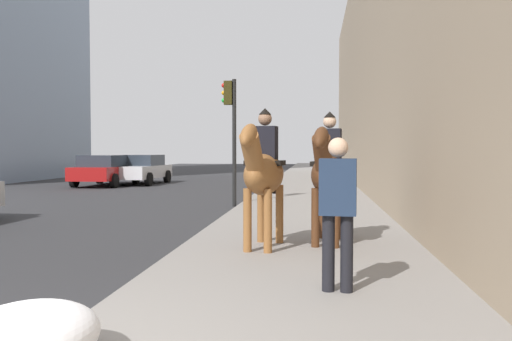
{
  "coord_description": "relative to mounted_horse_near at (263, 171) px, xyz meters",
  "views": [
    {
      "loc": [
        -3.27,
        -2.2,
        1.68
      ],
      "look_at": [
        4.0,
        -1.38,
        1.4
      ],
      "focal_mm": 37.24,
      "sensor_mm": 36.0,
      "label": 1
    }
  ],
  "objects": [
    {
      "name": "mounted_horse_near",
      "position": [
        0.0,
        0.0,
        0.0
      ],
      "size": [
        2.15,
        0.75,
        2.23
      ],
      "rotation": [
        0.0,
        0.0,
        3.01
      ],
      "color": "brown",
      "rests_on": "sidewalk_slab"
    },
    {
      "name": "car_mid_lane",
      "position": [
        15.56,
        8.97,
        -0.58
      ],
      "size": [
        4.49,
        2.12,
        1.44
      ],
      "rotation": [
        0.0,
        0.0,
        -0.01
      ],
      "color": "maroon",
      "rests_on": "ground"
    },
    {
      "name": "snow_pile_near",
      "position": [
        -4.9,
        1.22,
        -0.99
      ],
      "size": [
        1.32,
        1.02,
        0.46
      ],
      "primitive_type": "ellipsoid",
      "color": "white",
      "rests_on": "sidewalk_slab"
    },
    {
      "name": "mounted_horse_far",
      "position": [
        0.52,
        -1.04,
        -0.02
      ],
      "size": [
        2.15,
        0.78,
        2.21
      ],
      "rotation": [
        0.0,
        0.0,
        2.99
      ],
      "color": "#4C2B16",
      "rests_on": "sidewalk_slab"
    },
    {
      "name": "car_far_lane",
      "position": [
        16.96,
        7.68,
        -0.6
      ],
      "size": [
        4.35,
        2.08,
        1.44
      ],
      "rotation": [
        0.0,
        0.0,
        3.1
      ],
      "color": "silver",
      "rests_on": "ground"
    },
    {
      "name": "traffic_light_near_curb",
      "position": [
        7.18,
        1.66,
        1.19
      ],
      "size": [
        0.2,
        0.44,
        3.77
      ],
      "color": "black",
      "rests_on": "ground"
    },
    {
      "name": "pedestrian_greeting",
      "position": [
        -2.5,
        -1.07,
        -0.25
      ],
      "size": [
        0.3,
        0.42,
        1.7
      ],
      "rotation": [
        0.0,
        0.0,
        -0.09
      ],
      "color": "black",
      "rests_on": "sidewalk_slab"
    }
  ]
}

